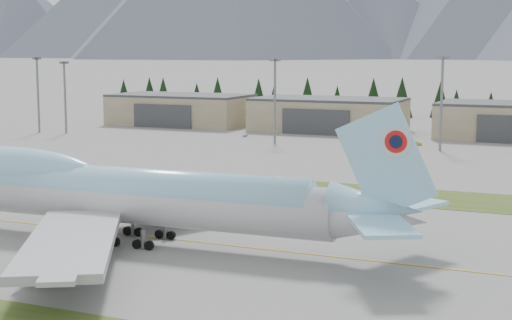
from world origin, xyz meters
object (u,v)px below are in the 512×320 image
at_px(service_vehicle_a, 245,136).
at_px(service_vehicle_b, 416,145).
at_px(hangar_center, 329,115).
at_px(boeing_747_freighter, 126,194).
at_px(hangar_left, 181,109).

relative_size(service_vehicle_a, service_vehicle_b, 0.91).
bearing_deg(hangar_center, service_vehicle_b, -38.33).
bearing_deg(boeing_747_freighter, hangar_center, 95.82).
bearing_deg(hangar_center, hangar_left, 180.00).
relative_size(hangar_left, service_vehicle_b, 13.74).
height_order(hangar_left, service_vehicle_b, hangar_left).
distance_m(boeing_747_freighter, service_vehicle_b, 127.14).
bearing_deg(hangar_left, boeing_747_freighter, -63.73).
bearing_deg(boeing_747_freighter, hangar_left, 114.40).
relative_size(boeing_747_freighter, hangar_center, 1.60).
relative_size(hangar_center, service_vehicle_a, 15.07).
bearing_deg(service_vehicle_a, boeing_747_freighter, -89.84).
bearing_deg(service_vehicle_b, boeing_747_freighter, 176.06).
bearing_deg(service_vehicle_a, hangar_center, 37.94).
relative_size(boeing_747_freighter, hangar_left, 1.60).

